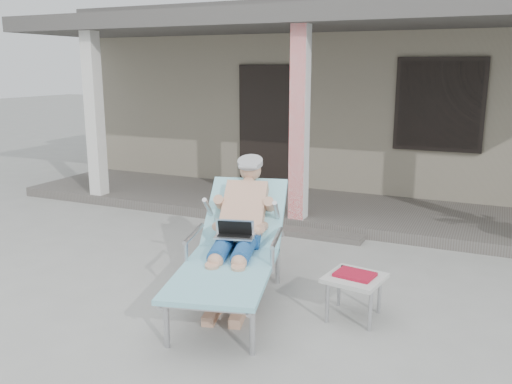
% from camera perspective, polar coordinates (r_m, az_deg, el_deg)
% --- Properties ---
extents(ground, '(60.00, 60.00, 0.00)m').
position_cam_1_polar(ground, '(5.82, -2.94, -9.37)').
color(ground, '#9E9E99').
rests_on(ground, ground).
extents(house, '(10.40, 5.40, 3.30)m').
position_cam_1_polar(house, '(11.55, 12.05, 10.06)').
color(house, gray).
rests_on(house, ground).
extents(porch_deck, '(10.00, 2.00, 0.15)m').
position_cam_1_polar(porch_deck, '(8.43, 6.39, -1.73)').
color(porch_deck, '#605B56').
rests_on(porch_deck, ground).
extents(porch_overhang, '(10.00, 2.30, 2.85)m').
position_cam_1_polar(porch_overhang, '(8.12, 6.77, 17.01)').
color(porch_overhang, silver).
rests_on(porch_overhang, porch_deck).
extents(porch_step, '(2.00, 0.30, 0.07)m').
position_cam_1_polar(porch_step, '(7.40, 3.62, -4.10)').
color(porch_step, '#605B56').
rests_on(porch_step, ground).
extents(lounger, '(1.29, 2.21, 1.39)m').
position_cam_1_polar(lounger, '(5.16, -2.13, -2.24)').
color(lounger, '#B7B7BC').
rests_on(lounger, ground).
extents(side_table, '(0.55, 0.55, 0.43)m').
position_cam_1_polar(side_table, '(4.97, 10.35, -9.11)').
color(side_table, beige).
rests_on(side_table, ground).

